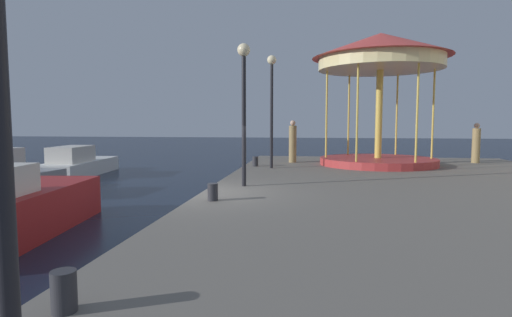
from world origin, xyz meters
TOP-DOWN VIEW (x-y plane):
  - ground_plane at (0.00, 0.00)m, footprint 120.00×120.00m
  - quay_dock at (6.06, 0.00)m, footprint 12.12×23.50m
  - motorboat_white at (-8.56, 8.40)m, footprint 2.31×5.63m
  - motorboat_red at (-4.00, -2.05)m, footprint 2.72×5.43m
  - carousel at (5.59, 7.66)m, footprint 5.65×5.65m
  - lamp_post_mid_promenade at (0.92, 1.18)m, footprint 0.36×0.36m
  - lamp_post_far_end at (1.23, 5.88)m, footprint 0.36×0.36m
  - bollard_south at (0.50, -6.74)m, footprint 0.24×0.24m
  - bollard_north at (0.51, 6.45)m, footprint 0.24×0.24m
  - bollard_center at (0.56, -1.08)m, footprint 0.24×0.24m
  - person_by_the_water at (1.95, 8.33)m, footprint 0.34×0.34m
  - person_far_corner at (10.07, 9.21)m, footprint 0.34×0.34m

SIDE VIEW (x-z plane):
  - ground_plane at x=0.00m, z-range 0.00..0.00m
  - quay_dock at x=6.06m, z-range 0.00..0.80m
  - motorboat_white at x=-8.56m, z-range -0.19..1.28m
  - motorboat_red at x=-4.00m, z-range -0.18..1.51m
  - bollard_south at x=0.50m, z-range 0.80..1.20m
  - bollard_north at x=0.51m, z-range 0.80..1.20m
  - bollard_center at x=0.56m, z-range 0.80..1.20m
  - person_far_corner at x=10.07m, z-range 0.74..2.52m
  - person_by_the_water at x=1.95m, z-range 0.74..2.64m
  - lamp_post_mid_promenade at x=0.92m, z-range 1.56..5.54m
  - lamp_post_far_end at x=1.23m, z-range 1.60..5.99m
  - carousel at x=5.59m, z-range 2.18..7.67m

